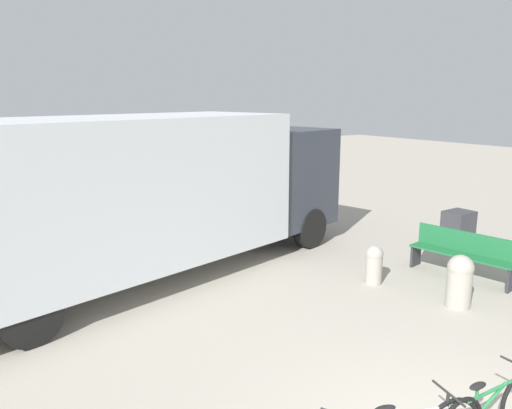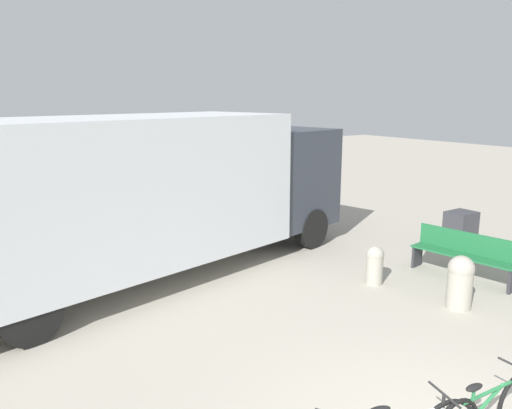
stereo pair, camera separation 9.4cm
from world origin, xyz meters
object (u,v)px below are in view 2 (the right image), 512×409
at_px(park_bench, 465,253).
at_px(bollard_far_bench, 375,264).
at_px(delivery_truck, 149,190).
at_px(utility_box, 460,229).
at_px(bollard_near_bench, 460,280).

relative_size(park_bench, bollard_far_bench, 2.78).
xyz_separation_m(delivery_truck, utility_box, (6.73, -2.14, -1.30)).
distance_m(delivery_truck, bollard_near_bench, 5.70).
bearing_deg(utility_box, bollard_near_bench, -146.11).
distance_m(delivery_truck, utility_box, 7.18).
xyz_separation_m(park_bench, utility_box, (1.79, 1.29, -0.08)).
bearing_deg(delivery_truck, park_bench, -46.68).
height_order(bollard_near_bench, bollard_far_bench, bollard_near_bench).
distance_m(park_bench, utility_box, 2.21).
height_order(delivery_truck, park_bench, delivery_truck).
relative_size(bollard_far_bench, utility_box, 0.89).
xyz_separation_m(bollard_near_bench, bollard_far_bench, (-0.34, 1.54, -0.09)).
distance_m(park_bench, bollard_far_bench, 1.83).
xyz_separation_m(delivery_truck, bollard_near_bench, (3.61, -4.24, -1.23)).
distance_m(delivery_truck, park_bench, 6.14).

